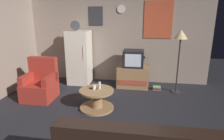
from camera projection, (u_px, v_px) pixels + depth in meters
ground_plane at (99, 121)px, 3.76m from camera, size 12.00×12.00×0.00m
wall_with_art at (117, 35)px, 5.71m from camera, size 5.20×0.12×2.68m
fridge at (79, 57)px, 5.63m from camera, size 0.60×0.62×1.77m
tv_stand at (133, 77)px, 5.44m from camera, size 0.84×0.53×0.58m
crt_tv at (133, 58)px, 5.30m from camera, size 0.54×0.51×0.44m
standing_lamp at (181, 39)px, 4.76m from camera, size 0.32×0.32×1.59m
coffee_table at (97, 99)px, 4.19m from camera, size 0.72×0.72×0.43m
wine_glass at (100, 85)px, 4.17m from camera, size 0.05×0.05×0.15m
mug_ceramic_white at (94, 87)px, 4.14m from camera, size 0.08×0.08×0.09m
remote_control at (93, 89)px, 4.17m from camera, size 0.16×0.08×0.02m
armchair at (40, 85)px, 4.68m from camera, size 0.68×0.68×0.96m
book_stack at (157, 88)px, 5.27m from camera, size 0.21×0.16×0.09m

